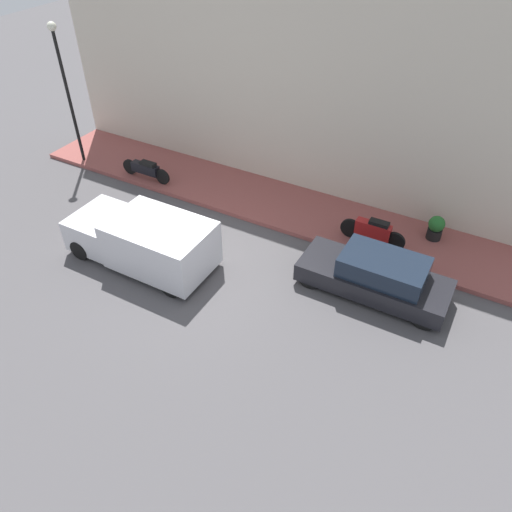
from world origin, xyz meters
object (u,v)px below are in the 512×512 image
(streetlamp, at_px, (64,78))
(potted_plant, at_px, (436,227))
(motorcycle_red, at_px, (373,231))
(parked_car, at_px, (376,276))
(motorcycle_black, at_px, (146,169))
(delivery_van, at_px, (142,239))

(streetlamp, bearing_deg, potted_plant, -83.46)
(streetlamp, bearing_deg, motorcycle_red, -88.38)
(parked_car, bearing_deg, streetlamp, 82.63)
(motorcycle_red, relative_size, motorcycle_black, 0.98)
(motorcycle_black, bearing_deg, streetlamp, 90.84)
(delivery_van, bearing_deg, motorcycle_red, -55.37)
(parked_car, bearing_deg, motorcycle_red, 21.25)
(parked_car, bearing_deg, delivery_van, 107.22)
(parked_car, xyz_separation_m, motorcycle_red, (2.00, 0.78, 0.02))
(motorcycle_red, xyz_separation_m, potted_plant, (1.23, -1.67, -0.06))
(delivery_van, relative_size, motorcycle_red, 2.19)
(parked_car, bearing_deg, motorcycle_black, 79.93)
(delivery_van, distance_m, streetlamp, 7.66)
(delivery_van, height_order, potted_plant, delivery_van)
(motorcycle_black, height_order, streetlamp, streetlamp)
(streetlamp, bearing_deg, parked_car, -97.37)
(motorcycle_black, distance_m, potted_plant, 10.59)
(delivery_van, distance_m, potted_plant, 9.21)
(parked_car, distance_m, streetlamp, 13.22)
(motorcycle_red, distance_m, streetlamp, 12.36)
(parked_car, xyz_separation_m, streetlamp, (1.66, 12.80, 2.85))
(motorcycle_black, height_order, potted_plant, potted_plant)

